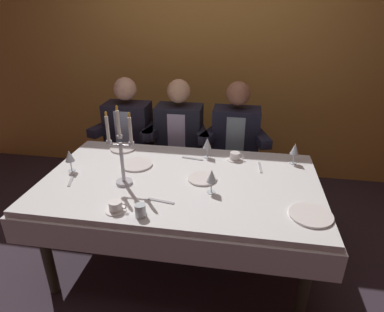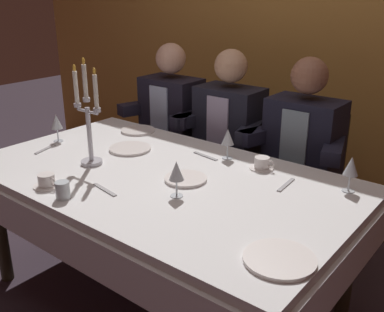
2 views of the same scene
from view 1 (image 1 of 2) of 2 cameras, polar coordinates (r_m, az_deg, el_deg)
The scene contains 22 objects.
ground_plane at distance 2.71m, azimuth -1.81°, elevation -17.86°, with size 12.00×12.00×0.00m, color #362A33.
back_wall at distance 3.65m, azimuth 3.12°, elevation 17.35°, with size 6.00×0.12×2.70m, color gold.
dining_table at distance 2.33m, azimuth -2.02°, elevation -6.62°, with size 1.94×1.14×0.74m.
candelabra at distance 2.16m, azimuth -12.25°, elevation 0.32°, with size 0.19×0.11×0.55m.
dinner_plate_0 at distance 2.49m, azimuth -9.63°, elevation -1.46°, with size 0.24×0.24×0.01m, color white.
dinner_plate_1 at distance 2.26m, azimuth 1.81°, elevation -3.95°, with size 0.20×0.20×0.01m, color white.
dinner_plate_2 at distance 2.02m, azimuth 20.08°, elevation -9.68°, with size 0.25×0.25×0.01m, color white.
dinner_plate_3 at distance 2.79m, azimuth -11.99°, elevation 1.35°, with size 0.21×0.21×0.01m, color white.
wine_glass_0 at distance 2.54m, azimuth 2.70°, elevation 2.20°, with size 0.07×0.07×0.16m.
wine_glass_1 at distance 2.48m, azimuth -20.64°, elevation -0.08°, with size 0.07×0.07×0.16m.
wine_glass_2 at distance 2.55m, azimuth 17.53°, elevation 1.13°, with size 0.07×0.07×0.16m.
wine_glass_3 at distance 2.06m, azimuth 3.45°, elevation -3.64°, with size 0.07×0.07×0.16m.
water_tumbler_0 at distance 1.90m, azimuth -9.03°, elevation -9.39°, with size 0.06×0.06×0.08m, color silver.
coffee_cup_0 at distance 1.98m, azimuth -13.19°, elevation -8.63°, with size 0.13×0.12×0.06m.
coffee_cup_1 at distance 2.55m, azimuth 7.53°, elevation -0.09°, with size 0.13×0.12×0.06m.
fork_0 at distance 2.40m, azimuth -20.39°, elevation -3.95°, with size 0.17×0.02×0.01m, color #B7B7BC.
fork_1 at distance 2.47m, azimuth 11.83°, elevation -1.96°, with size 0.17×0.02×0.01m, color #B7B7BC.
spoon_2 at distance 2.55m, azimuth 0.11°, elevation -0.45°, with size 0.17×0.02×0.01m, color #B7B7BC.
fork_3 at distance 2.03m, azimuth -5.41°, elevation -7.85°, with size 0.17×0.02×0.01m, color #B7B7BC.
seated_diner_0 at distance 3.22m, azimuth -10.98°, elevation 4.55°, with size 0.63×0.48×1.24m.
seated_diner_1 at distance 3.09m, azimuth -2.20°, elevation 4.09°, with size 0.63×0.48×1.24m.
seated_diner_2 at distance 3.03m, azimuth 7.63°, elevation 3.47°, with size 0.63×0.48×1.24m.
Camera 1 is at (0.40, -1.94, 1.85)m, focal length 30.50 mm.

